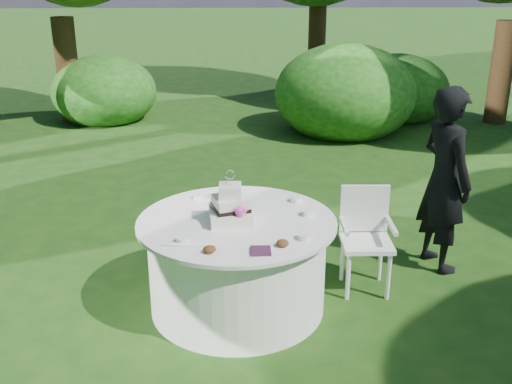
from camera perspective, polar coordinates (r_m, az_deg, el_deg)
ground at (r=5.01m, az=-1.74°, el=-10.79°), size 80.00×80.00×0.00m
napkins at (r=4.14m, az=0.46°, el=-5.62°), size 0.14×0.14×0.02m
feather_plume at (r=4.27m, az=-6.06°, el=-4.93°), size 0.48×0.07×0.01m
guest at (r=5.58m, az=17.55°, el=1.12°), size 0.56×0.70×1.68m
table at (r=4.82m, az=-1.79°, el=-6.84°), size 1.56×1.56×0.77m
cake at (r=4.58m, az=-2.43°, el=-1.54°), size 0.35×0.35×0.43m
chair at (r=5.17m, az=10.38°, el=-3.65°), size 0.44×0.43×0.89m
votives at (r=4.68m, az=0.23°, el=-2.28°), size 1.05×0.96×0.04m
petal_cups at (r=4.17m, az=-0.91°, el=-5.18°), size 0.60×0.17×0.05m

